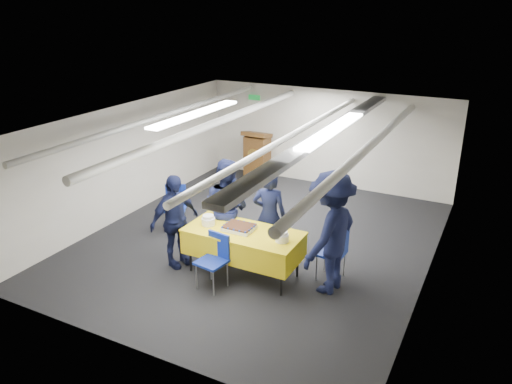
{
  "coord_description": "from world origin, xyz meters",
  "views": [
    {
      "loc": [
        3.76,
        -7.47,
        4.21
      ],
      "look_at": [
        0.03,
        -0.2,
        1.05
      ],
      "focal_mm": 35.0,
      "sensor_mm": 36.0,
      "label": 1
    }
  ],
  "objects_px": {
    "sheet_cake": "(239,227)",
    "chair_right": "(336,250)",
    "chair_left": "(175,203)",
    "sailor_b": "(227,208)",
    "chair_near": "(215,255)",
    "sailor_a": "(269,215)",
    "podium": "(257,155)",
    "sailor_d": "(331,233)",
    "sailor_c": "(175,221)",
    "serving_table": "(243,243)"
  },
  "relations": [
    {
      "from": "podium",
      "to": "chair_near",
      "type": "height_order",
      "value": "podium"
    },
    {
      "from": "chair_right",
      "to": "serving_table",
      "type": "bearing_deg",
      "value": -159.6
    },
    {
      "from": "chair_near",
      "to": "sailor_d",
      "type": "distance_m",
      "value": 1.8
    },
    {
      "from": "sailor_c",
      "to": "sailor_d",
      "type": "distance_m",
      "value": 2.58
    },
    {
      "from": "chair_left",
      "to": "sailor_b",
      "type": "bearing_deg",
      "value": -17.89
    },
    {
      "from": "chair_right",
      "to": "sailor_a",
      "type": "height_order",
      "value": "sailor_a"
    },
    {
      "from": "serving_table",
      "to": "podium",
      "type": "height_order",
      "value": "podium"
    },
    {
      "from": "sailor_b",
      "to": "sheet_cake",
      "type": "bearing_deg",
      "value": 142.41
    },
    {
      "from": "serving_table",
      "to": "sheet_cake",
      "type": "relative_size",
      "value": 3.85
    },
    {
      "from": "sheet_cake",
      "to": "chair_left",
      "type": "xyz_separation_m",
      "value": [
        -1.94,
        0.94,
        -0.28
      ]
    },
    {
      "from": "podium",
      "to": "chair_right",
      "type": "height_order",
      "value": "podium"
    },
    {
      "from": "sailor_a",
      "to": "sailor_c",
      "type": "xyz_separation_m",
      "value": [
        -1.28,
        -0.94,
        0.01
      ]
    },
    {
      "from": "sheet_cake",
      "to": "chair_right",
      "type": "bearing_deg",
      "value": 18.86
    },
    {
      "from": "chair_near",
      "to": "sailor_a",
      "type": "height_order",
      "value": "sailor_a"
    },
    {
      "from": "serving_table",
      "to": "sheet_cake",
      "type": "bearing_deg",
      "value": 170.6
    },
    {
      "from": "serving_table",
      "to": "podium",
      "type": "distance_m",
      "value": 4.64
    },
    {
      "from": "podium",
      "to": "sailor_a",
      "type": "relative_size",
      "value": 0.79
    },
    {
      "from": "sheet_cake",
      "to": "sailor_b",
      "type": "height_order",
      "value": "sailor_b"
    },
    {
      "from": "chair_near",
      "to": "chair_right",
      "type": "bearing_deg",
      "value": 32.72
    },
    {
      "from": "chair_right",
      "to": "sailor_a",
      "type": "bearing_deg",
      "value": 171.73
    },
    {
      "from": "chair_left",
      "to": "podium",
      "type": "bearing_deg",
      "value": 88.04
    },
    {
      "from": "chair_near",
      "to": "chair_left",
      "type": "relative_size",
      "value": 1.0
    },
    {
      "from": "chair_left",
      "to": "sailor_c",
      "type": "relative_size",
      "value": 0.54
    },
    {
      "from": "serving_table",
      "to": "sailor_b",
      "type": "bearing_deg",
      "value": 140.3
    },
    {
      "from": "sailor_c",
      "to": "sailor_d",
      "type": "height_order",
      "value": "sailor_d"
    },
    {
      "from": "sheet_cake",
      "to": "chair_left",
      "type": "bearing_deg",
      "value": 154.16
    },
    {
      "from": "podium",
      "to": "sailor_b",
      "type": "distance_m",
      "value": 3.97
    },
    {
      "from": "chair_right",
      "to": "chair_left",
      "type": "height_order",
      "value": "same"
    },
    {
      "from": "sheet_cake",
      "to": "sailor_c",
      "type": "xyz_separation_m",
      "value": [
        -1.07,
        -0.25,
        -0.01
      ]
    },
    {
      "from": "podium",
      "to": "chair_left",
      "type": "bearing_deg",
      "value": -91.96
    },
    {
      "from": "chair_near",
      "to": "sailor_c",
      "type": "height_order",
      "value": "sailor_c"
    },
    {
      "from": "chair_near",
      "to": "sailor_c",
      "type": "bearing_deg",
      "value": 163.54
    },
    {
      "from": "serving_table",
      "to": "sailor_c",
      "type": "distance_m",
      "value": 1.2
    },
    {
      "from": "chair_near",
      "to": "sailor_c",
      "type": "relative_size",
      "value": 0.54
    },
    {
      "from": "podium",
      "to": "chair_near",
      "type": "bearing_deg",
      "value": -70.38
    },
    {
      "from": "chair_left",
      "to": "sailor_a",
      "type": "height_order",
      "value": "sailor_a"
    },
    {
      "from": "serving_table",
      "to": "sheet_cake",
      "type": "height_order",
      "value": "sheet_cake"
    },
    {
      "from": "chair_near",
      "to": "sailor_b",
      "type": "height_order",
      "value": "sailor_b"
    },
    {
      "from": "serving_table",
      "to": "sailor_c",
      "type": "height_order",
      "value": "sailor_c"
    },
    {
      "from": "sailor_a",
      "to": "podium",
      "type": "bearing_deg",
      "value": -73.64
    },
    {
      "from": "sheet_cake",
      "to": "sailor_b",
      "type": "relative_size",
      "value": 0.28
    },
    {
      "from": "podium",
      "to": "chair_right",
      "type": "xyz_separation_m",
      "value": [
        3.3,
        -3.71,
        -0.08
      ]
    },
    {
      "from": "podium",
      "to": "chair_left",
      "type": "relative_size",
      "value": 1.44
    },
    {
      "from": "chair_right",
      "to": "sailor_d",
      "type": "bearing_deg",
      "value": -91.61
    },
    {
      "from": "serving_table",
      "to": "chair_near",
      "type": "height_order",
      "value": "chair_near"
    },
    {
      "from": "sailor_b",
      "to": "sailor_d",
      "type": "xyz_separation_m",
      "value": [
        1.97,
        -0.3,
        0.09
      ]
    },
    {
      "from": "chair_near",
      "to": "sailor_a",
      "type": "distance_m",
      "value": 1.29
    },
    {
      "from": "chair_right",
      "to": "sailor_c",
      "type": "bearing_deg",
      "value": -163.47
    },
    {
      "from": "chair_near",
      "to": "sailor_c",
      "type": "distance_m",
      "value": 1.01
    },
    {
      "from": "sheet_cake",
      "to": "sailor_d",
      "type": "height_order",
      "value": "sailor_d"
    }
  ]
}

